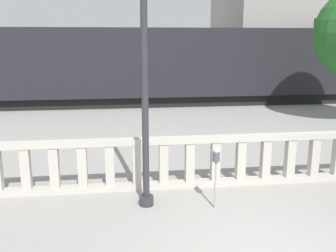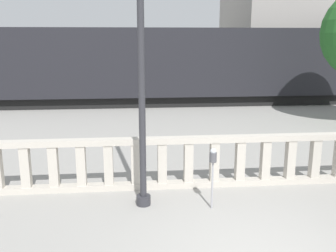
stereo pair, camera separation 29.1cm
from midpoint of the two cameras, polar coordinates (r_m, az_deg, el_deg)
The scene contains 5 objects.
balustrade at distance 8.77m, azimuth 8.02°, elevation -5.36°, with size 17.79×0.24×1.20m.
lamppost at distance 7.24m, azimuth -3.03°, elevation 17.90°, with size 0.42×0.42×6.40m.
parking_meter at distance 7.50m, azimuth 7.97°, elevation -5.45°, with size 0.14×0.14×1.28m.
train_near at distance 19.65m, azimuth -1.83°, elevation 9.25°, with size 25.74×3.02×4.49m.
train_far at distance 27.91m, azimuth -12.09°, elevation 9.77°, with size 28.07×2.75×4.14m.
Camera 2 is at (-1.84, -4.96, 3.37)m, focal length 40.00 mm.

